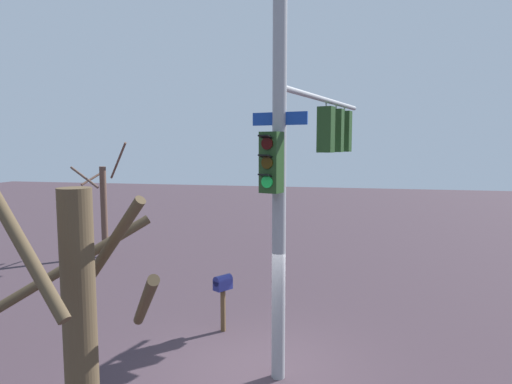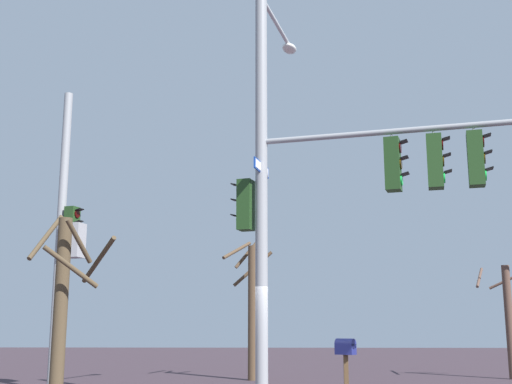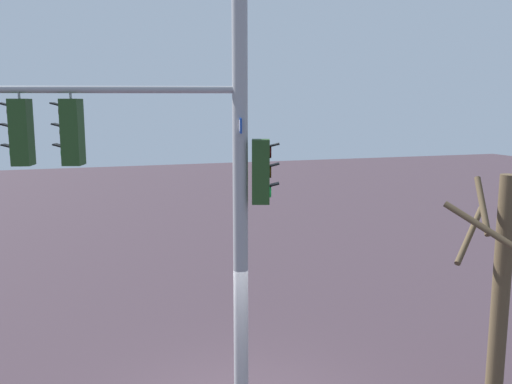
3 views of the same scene
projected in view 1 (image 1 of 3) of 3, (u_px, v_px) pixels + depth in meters
ground_plane at (257, 370)px, 9.06m from camera, size 80.00×80.00×0.00m
main_signal_pole_assembly at (296, 122)px, 9.35m from camera, size 5.95×4.45×9.54m
mailbox at (223, 287)px, 10.86m from camera, size 0.50×0.44×1.41m
bare_tree_behind_pole at (103, 206)px, 18.13m from camera, size 2.17×2.15×4.68m
bare_tree_across_street at (84, 378)px, 4.37m from camera, size 2.00×2.17×4.35m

